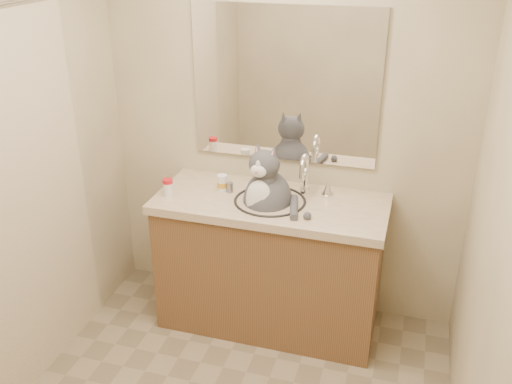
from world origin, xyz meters
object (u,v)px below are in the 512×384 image
pill_bottle_redcap (168,187)px  grey_canister (230,187)px  cat (267,198)px  pill_bottle_orange (222,183)px

pill_bottle_redcap → grey_canister: 0.36m
cat → grey_canister: size_ratio=9.23×
pill_bottle_redcap → grey_canister: (0.33, 0.14, -0.02)m
pill_bottle_orange → cat: bearing=-12.5°
grey_canister → cat: bearing=-13.7°
pill_bottle_redcap → grey_canister: size_ratio=1.67×
pill_bottle_redcap → pill_bottle_orange: size_ratio=1.01×
cat → pill_bottle_redcap: cat is taller
pill_bottle_redcap → pill_bottle_orange: bearing=28.0°
pill_bottle_redcap → grey_canister: pill_bottle_redcap is taller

